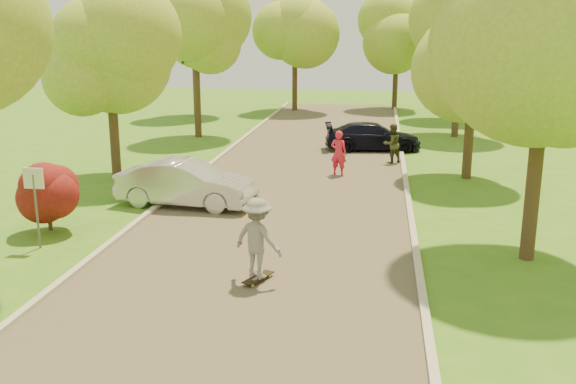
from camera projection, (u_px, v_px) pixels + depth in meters
The scene contains 21 objects.
ground at pixel (215, 330), 12.37m from camera, with size 100.00×100.00×0.00m, color #37751B.
road at pixel (279, 214), 20.04m from camera, with size 8.00×60.00×0.01m, color #4C4438.
curb_left at pixel (155, 208), 20.58m from camera, with size 0.18×60.00×0.12m, color #B2AD9E.
curb_right at pixel (411, 218), 19.46m from camera, with size 0.18×60.00×0.12m, color #B2AD9E.
street_sign at pixel (35, 191), 16.62m from camera, with size 0.55×0.06×2.17m.
red_shrub at pixel (47, 193), 18.24m from camera, with size 1.70×1.70×1.95m.
tree_l_midb at pixel (114, 58), 23.68m from camera, with size 4.30×4.20×6.62m.
tree_l_far at pixel (199, 32), 32.99m from camera, with size 4.92×4.80×7.79m.
tree_r_mida at pixel (558, 34), 14.82m from camera, with size 5.13×5.00×7.95m.
tree_r_midb at pixel (480, 50), 23.67m from camera, with size 4.51×4.40×7.01m.
tree_r_far at pixel (466, 25), 32.93m from camera, with size 5.33×5.20×8.34m.
tree_bg_a at pixel (197, 34), 41.03m from camera, with size 5.12×5.00×7.72m.
tree_bg_b at pixel (466, 30), 40.54m from camera, with size 5.12×5.00×7.95m.
tree_bg_c at pixel (298, 38), 44.11m from camera, with size 4.92×4.80×7.33m.
tree_bg_d at pixel (400, 33), 44.98m from camera, with size 5.12×5.00×7.72m.
silver_sedan at pixel (186, 183), 20.89m from camera, with size 1.58×4.53×1.49m, color #B8B8BD.
dark_sedan at pixel (373, 136), 30.49m from camera, with size 1.84×4.53×1.31m, color black.
longboard at pixel (258, 278), 14.71m from camera, with size 0.64×0.98×0.11m.
skateboarder at pixel (258, 238), 14.47m from camera, with size 1.21×0.69×1.87m, color gray.
person_striped at pixel (339, 153), 25.19m from camera, with size 0.65×0.43×1.79m, color red.
person_olive at pixel (392, 144), 27.48m from camera, with size 0.83×0.64×1.70m, color #353721.
Camera 1 is at (3.01, -11.00, 5.66)m, focal length 40.00 mm.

